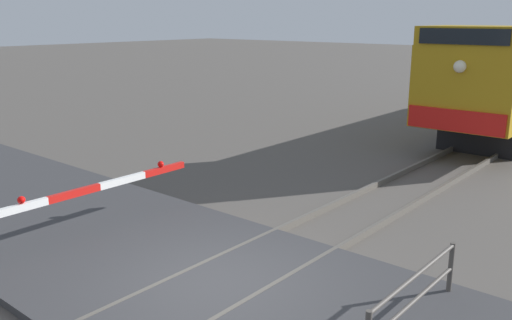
{
  "coord_description": "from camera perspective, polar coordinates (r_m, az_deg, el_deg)",
  "views": [
    {
      "loc": [
        5.66,
        -5.7,
        4.3
      ],
      "look_at": [
        -0.8,
        1.95,
        1.68
      ],
      "focal_mm": 38.23,
      "sensor_mm": 36.0,
      "label": 1
    }
  ],
  "objects": [
    {
      "name": "ground_plane",
      "position": [
        9.11,
        -4.18,
        -13.55
      ],
      "size": [
        160.0,
        160.0,
        0.0
      ],
      "primitive_type": "plane",
      "color": "#514C47"
    },
    {
      "name": "rail_track_left",
      "position": [
        9.54,
        -7.35,
        -11.76
      ],
      "size": [
        0.08,
        80.0,
        0.15
      ],
      "primitive_type": "cube",
      "color": "#59544C",
      "rests_on": "ground_plane"
    },
    {
      "name": "rail_track_right",
      "position": [
        8.65,
        -0.67,
        -14.59
      ],
      "size": [
        0.08,
        80.0,
        0.15
      ],
      "primitive_type": "cube",
      "color": "#59544C",
      "rests_on": "ground_plane"
    },
    {
      "name": "road_surface",
      "position": [
        9.08,
        -4.19,
        -13.15
      ],
      "size": [
        36.0,
        4.96,
        0.14
      ],
      "primitive_type": "cube",
      "color": "#38383A",
      "rests_on": "ground_plane"
    },
    {
      "name": "guard_railing",
      "position": [
        8.0,
        16.29,
        -13.34
      ],
      "size": [
        0.08,
        2.7,
        0.95
      ],
      "color": "#4C4742",
      "rests_on": "ground_plane"
    }
  ]
}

